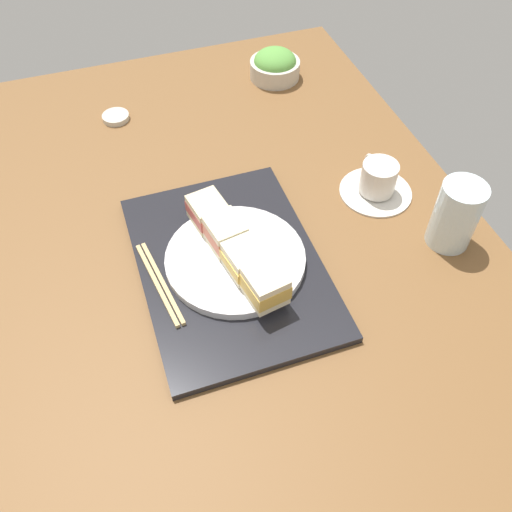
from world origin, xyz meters
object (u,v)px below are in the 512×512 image
at_px(sandwich_plate, 235,259).
at_px(chopsticks_pair, 160,283).
at_px(sandwich_nearmost, 208,211).
at_px(drinking_glass, 456,215).
at_px(coffee_cup, 377,181).
at_px(sandwich_inner_far, 245,259).
at_px(sandwich_farmost, 265,286).
at_px(salad_bowl, 275,65).
at_px(small_sauce_dish, 116,117).
at_px(sandwich_inner_near, 225,233).

distance_m(sandwich_plate, chopsticks_pair, 0.13).
relative_size(sandwich_plate, chopsticks_pair, 1.28).
xyz_separation_m(sandwich_nearmost, drinking_glass, (0.16, 0.40, 0.01)).
bearing_deg(coffee_cup, chopsticks_pair, -77.77).
height_order(sandwich_inner_far, chopsticks_pair, sandwich_inner_far).
distance_m(sandwich_farmost, salad_bowl, 0.67).
bearing_deg(drinking_glass, sandwich_nearmost, -111.52).
distance_m(chopsticks_pair, coffee_cup, 0.46).
distance_m(sandwich_farmost, small_sauce_dish, 0.60).
relative_size(sandwich_plate, sandwich_nearmost, 3.15).
bearing_deg(drinking_glass, sandwich_plate, -99.40).
relative_size(sandwich_farmost, coffee_cup, 0.53).
bearing_deg(coffee_cup, salad_bowl, -174.00).
xyz_separation_m(sandwich_nearmost, small_sauce_dish, (-0.39, -0.10, -0.05)).
bearing_deg(sandwich_nearmost, chopsticks_pair, -48.44).
bearing_deg(chopsticks_pair, coffee_cup, 102.23).
bearing_deg(coffee_cup, sandwich_nearmost, -90.58).
relative_size(sandwich_inner_near, chopsticks_pair, 0.40).
relative_size(sandwich_nearmost, chopsticks_pair, 0.41).
bearing_deg(sandwich_inner_far, sandwich_nearmost, -168.06).
distance_m(sandwich_nearmost, drinking_glass, 0.43).
relative_size(sandwich_farmost, small_sauce_dish, 1.27).
height_order(sandwich_plate, sandwich_inner_far, sandwich_inner_far).
relative_size(sandwich_plate, salad_bowl, 2.01).
bearing_deg(salad_bowl, coffee_cup, 6.00).
distance_m(sandwich_inner_near, sandwich_inner_far, 0.06).
distance_m(sandwich_inner_far, small_sauce_dish, 0.54).
height_order(sandwich_farmost, small_sauce_dish, sandwich_farmost).
height_order(sandwich_inner_far, salad_bowl, sandwich_inner_far).
xyz_separation_m(sandwich_farmost, coffee_cup, (-0.18, 0.29, -0.03)).
bearing_deg(salad_bowl, sandwich_farmost, -21.51).
relative_size(sandwich_inner_far, sandwich_farmost, 1.04).
height_order(sandwich_farmost, chopsticks_pair, sandwich_farmost).
distance_m(salad_bowl, coffee_cup, 0.44).
height_order(sandwich_plate, coffee_cup, coffee_cup).
relative_size(salad_bowl, chopsticks_pair, 0.64).
bearing_deg(sandwich_inner_near, coffee_cup, 100.54).
bearing_deg(chopsticks_pair, sandwich_nearmost, 131.56).
bearing_deg(sandwich_plate, salad_bowl, 153.37).
height_order(sandwich_nearmost, sandwich_farmost, sandwich_farmost).
bearing_deg(sandwich_inner_near, sandwich_farmost, 11.94).
relative_size(sandwich_inner_far, coffee_cup, 0.55).
distance_m(sandwich_inner_near, chopsticks_pair, 0.14).
bearing_deg(sandwich_farmost, coffee_cup, 122.28).
distance_m(sandwich_farmost, coffee_cup, 0.35).
height_order(sandwich_inner_near, sandwich_inner_far, sandwich_inner_near).
distance_m(sandwich_inner_far, drinking_glass, 0.37).
bearing_deg(chopsticks_pair, salad_bowl, 143.39).
bearing_deg(sandwich_farmost, drinking_glass, 95.07).
bearing_deg(sandwich_inner_far, sandwich_farmost, 11.94).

